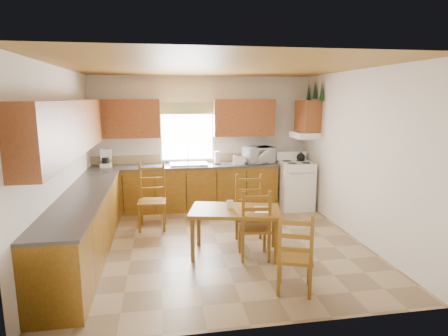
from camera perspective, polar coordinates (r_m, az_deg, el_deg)
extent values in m
plane|color=#8E7555|center=(6.03, -0.95, -11.38)|extent=(4.50, 4.50, 0.00)
plane|color=olive|center=(5.60, -1.04, 15.14)|extent=(4.50, 4.50, 0.00)
plane|color=silver|center=(5.78, -23.64, 0.67)|extent=(4.50, 4.50, 0.00)
plane|color=silver|center=(6.39, 19.39, 1.85)|extent=(4.50, 4.50, 0.00)
plane|color=silver|center=(7.87, -3.45, 4.00)|extent=(4.50, 4.50, 0.00)
plane|color=silver|center=(3.50, 4.54, -4.50)|extent=(4.50, 4.50, 0.00)
cube|color=brown|center=(7.71, -5.91, -3.06)|extent=(3.75, 0.60, 0.88)
cube|color=brown|center=(5.79, -20.41, -8.40)|extent=(0.60, 3.60, 0.88)
cube|color=#474240|center=(7.61, -5.97, 0.30)|extent=(3.75, 0.63, 0.04)
cube|color=#474240|center=(5.66, -20.71, -3.98)|extent=(0.63, 3.60, 0.04)
cube|color=#98855D|center=(7.88, -6.12, 1.46)|extent=(3.75, 0.01, 0.18)
cube|color=brown|center=(7.65, -15.04, 7.26)|extent=(1.41, 0.33, 0.75)
cube|color=brown|center=(7.81, 3.01, 7.67)|extent=(1.25, 0.33, 0.75)
cube|color=brown|center=(5.53, -22.74, 5.61)|extent=(0.33, 3.60, 0.75)
cube|color=brown|center=(7.75, 12.62, 7.74)|extent=(0.33, 0.62, 0.62)
cube|color=white|center=(7.76, 12.17, 4.94)|extent=(0.44, 0.62, 0.12)
cube|color=white|center=(7.80, -5.64, 5.38)|extent=(1.13, 0.02, 1.18)
cube|color=white|center=(7.79, -5.64, 5.37)|extent=(1.05, 0.01, 1.10)
cube|color=#446932|center=(7.74, -5.69, 9.05)|extent=(1.19, 0.01, 0.24)
cube|color=silver|center=(7.61, -5.41, 0.62)|extent=(0.75, 0.45, 0.04)
cone|color=#14391E|center=(7.50, 14.65, 11.23)|extent=(0.22, 0.22, 0.36)
cone|color=#14391E|center=(7.79, 13.69, 11.53)|extent=(0.22, 0.22, 0.36)
cone|color=#14391E|center=(8.09, 12.77, 11.25)|extent=(0.22, 0.22, 0.36)
cube|color=white|center=(7.86, 10.84, -2.66)|extent=(0.67, 0.69, 0.95)
cube|color=white|center=(7.69, -17.58, 1.26)|extent=(0.25, 0.27, 0.30)
cylinder|color=white|center=(7.66, -1.10, 1.57)|extent=(0.13, 0.13, 0.26)
cube|color=white|center=(7.64, 2.21, 1.22)|extent=(0.23, 0.17, 0.18)
imported|color=white|center=(7.82, 5.30, 1.99)|extent=(0.64, 0.53, 0.33)
cube|color=brown|center=(5.53, 1.71, -9.68)|extent=(1.41, 1.01, 0.68)
cube|color=brown|center=(5.37, 4.63, -8.43)|extent=(0.46, 0.44, 1.02)
cube|color=brown|center=(4.56, 10.78, -12.47)|extent=(0.52, 0.51, 0.97)
cube|color=brown|center=(6.61, -10.95, -4.44)|extent=(0.49, 0.47, 1.12)
cube|color=brown|center=(5.86, 4.05, -6.52)|extent=(0.49, 0.47, 1.07)
cube|color=white|center=(5.41, 5.91, -6.32)|extent=(0.28, 0.34, 0.00)
cube|color=white|center=(5.43, 0.90, -5.55)|extent=(0.09, 0.03, 0.12)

